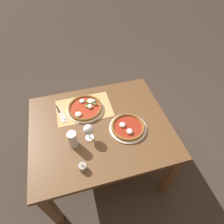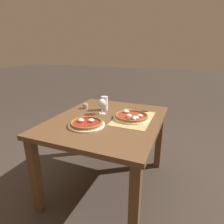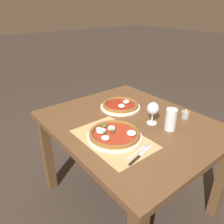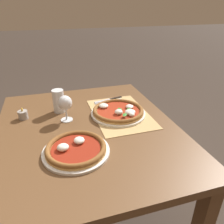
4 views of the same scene
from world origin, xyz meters
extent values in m
plane|color=#382D26|center=(0.00, 0.00, 0.00)|extent=(24.00, 24.00, 0.00)
cube|color=brown|center=(0.00, 0.00, 0.72)|extent=(1.17, 0.98, 0.04)
cube|color=brown|center=(0.52, -0.43, 0.35)|extent=(0.07, 0.07, 0.70)
cube|color=brown|center=(0.52, 0.43, 0.35)|extent=(0.07, 0.07, 0.70)
cube|color=tan|center=(0.10, -0.23, 0.74)|extent=(0.50, 0.33, 0.00)
cylinder|color=silver|center=(0.09, -0.21, 0.75)|extent=(0.33, 0.33, 0.01)
cylinder|color=tan|center=(0.09, -0.21, 0.76)|extent=(0.31, 0.31, 0.01)
torus|color=brown|center=(0.09, -0.21, 0.77)|extent=(0.31, 0.31, 0.02)
cylinder|color=maroon|center=(0.09, -0.21, 0.77)|extent=(0.26, 0.26, 0.00)
ellipsoid|color=silver|center=(0.16, -0.14, 0.78)|extent=(0.06, 0.06, 0.03)
ellipsoid|color=silver|center=(0.10, -0.29, 0.78)|extent=(0.05, 0.05, 0.02)
ellipsoid|color=silver|center=(0.03, -0.27, 0.78)|extent=(0.06, 0.06, 0.03)
ellipsoid|color=silver|center=(0.00, -0.26, 0.78)|extent=(0.04, 0.03, 0.02)
ellipsoid|color=silver|center=(0.04, -0.20, 0.78)|extent=(0.05, 0.05, 0.03)
ellipsoid|color=#337A2D|center=(0.07, -0.21, 0.79)|extent=(0.04, 0.02, 0.00)
ellipsoid|color=#337A2D|center=(0.05, -0.26, 0.79)|extent=(0.05, 0.04, 0.00)
ellipsoid|color=#337A2D|center=(-0.01, -0.22, 0.79)|extent=(0.05, 0.04, 0.00)
cylinder|color=silver|center=(-0.22, 0.10, 0.75)|extent=(0.31, 0.31, 0.01)
cylinder|color=tan|center=(-0.22, 0.10, 0.76)|extent=(0.28, 0.28, 0.01)
torus|color=brown|center=(-0.22, 0.10, 0.77)|extent=(0.28, 0.28, 0.02)
cylinder|color=maroon|center=(-0.22, 0.10, 0.76)|extent=(0.23, 0.23, 0.00)
ellipsoid|color=silver|center=(-0.21, 0.15, 0.78)|extent=(0.05, 0.05, 0.03)
ellipsoid|color=silver|center=(-0.17, 0.07, 0.78)|extent=(0.05, 0.05, 0.03)
cylinder|color=silver|center=(0.11, 0.10, 0.74)|extent=(0.07, 0.07, 0.00)
cylinder|color=silver|center=(0.11, 0.10, 0.78)|extent=(0.01, 0.01, 0.06)
ellipsoid|color=silver|center=(0.11, 0.10, 0.85)|extent=(0.08, 0.08, 0.08)
ellipsoid|color=#C17019|center=(0.11, 0.10, 0.84)|extent=(0.07, 0.07, 0.05)
cylinder|color=silver|center=(0.24, 0.13, 0.81)|extent=(0.07, 0.07, 0.15)
cylinder|color=black|center=(0.24, 0.13, 0.80)|extent=(0.07, 0.07, 0.12)
cylinder|color=silver|center=(0.24, 0.13, 0.86)|extent=(0.07, 0.07, 0.02)
cube|color=#B7B7BC|center=(0.29, -0.25, 0.75)|extent=(0.03, 0.12, 0.00)
cube|color=#B7B7BC|center=(0.28, -0.17, 0.75)|extent=(0.03, 0.05, 0.00)
cylinder|color=#B7B7BC|center=(0.28, -0.12, 0.75)|extent=(0.01, 0.04, 0.00)
cylinder|color=#B7B7BC|center=(0.28, -0.12, 0.75)|extent=(0.01, 0.04, 0.00)
cylinder|color=#B7B7BC|center=(0.27, -0.13, 0.75)|extent=(0.01, 0.04, 0.00)
cylinder|color=#B7B7BC|center=(0.27, -0.13, 0.75)|extent=(0.01, 0.04, 0.00)
cube|color=black|center=(0.33, -0.27, 0.75)|extent=(0.03, 0.10, 0.01)
cube|color=#B7B7BC|center=(0.31, -0.17, 0.75)|extent=(0.05, 0.12, 0.00)
cylinder|color=gray|center=(0.20, 0.35, 0.77)|extent=(0.06, 0.06, 0.05)
cylinder|color=silver|center=(0.20, 0.35, 0.76)|extent=(0.04, 0.04, 0.03)
ellipsoid|color=#F9C64C|center=(0.20, 0.35, 0.80)|extent=(0.01, 0.01, 0.02)
camera|label=1|loc=(0.16, 0.96, 2.00)|focal=30.00mm
camera|label=2|loc=(-1.50, -0.66, 1.37)|focal=30.00mm
camera|label=3|loc=(0.96, -0.93, 1.47)|focal=35.00mm
camera|label=4|loc=(-1.05, 0.18, 1.37)|focal=35.00mm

